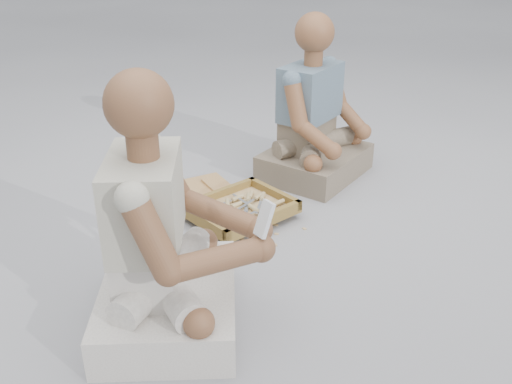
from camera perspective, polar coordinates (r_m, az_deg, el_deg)
name	(u,v)px	position (r m, az deg, el deg)	size (l,w,h in m)	color
ground	(280,265)	(2.44, 2.38, -7.32)	(60.00, 60.00, 0.00)	#99999E
carved_panel	(185,197)	(2.99, -7.09, -0.51)	(0.52, 0.35, 0.03)	#A0723E
tool_tray	(241,209)	(2.76, -1.55, -1.75)	(0.57, 0.51, 0.06)	brown
chisel_0	(251,207)	(2.75, -0.51, -1.46)	(0.07, 0.22, 0.02)	silver
chisel_1	(248,199)	(2.83, -0.82, -0.75)	(0.10, 0.21, 0.02)	silver
chisel_2	(275,204)	(2.77, 1.91, -1.21)	(0.21, 0.09, 0.02)	silver
chisel_3	(234,206)	(2.78, -2.20, -1.40)	(0.21, 0.10, 0.02)	silver
chisel_4	(234,199)	(2.83, -2.18, -0.73)	(0.21, 0.10, 0.02)	silver
chisel_5	(257,198)	(2.84, 0.06, -0.60)	(0.19, 0.14, 0.02)	silver
chisel_6	(262,199)	(2.83, 0.59, -0.65)	(0.13, 0.20, 0.02)	silver
chisel_7	(228,205)	(2.77, -2.86, -1.33)	(0.08, 0.22, 0.02)	silver
chisel_8	(250,197)	(2.86, -0.59, -0.49)	(0.12, 0.20, 0.02)	silver
wood_chip_0	(216,188)	(3.11, -4.06, 0.40)	(0.02, 0.01, 0.00)	tan
wood_chip_1	(259,195)	(3.03, 0.28, -0.27)	(0.02, 0.01, 0.00)	tan
wood_chip_2	(277,234)	(2.66, 2.07, -4.21)	(0.02, 0.01, 0.00)	tan
wood_chip_3	(206,221)	(2.78, -5.00, -2.90)	(0.02, 0.01, 0.00)	tan
wood_chip_4	(242,240)	(2.62, -1.36, -4.78)	(0.02, 0.01, 0.00)	tan
wood_chip_5	(276,225)	(2.74, 2.02, -3.32)	(0.02, 0.01, 0.00)	tan
wood_chip_6	(198,233)	(2.68, -5.81, -4.11)	(0.02, 0.01, 0.00)	tan
wood_chip_7	(304,229)	(2.71, 4.87, -3.67)	(0.02, 0.01, 0.00)	tan
wood_chip_8	(218,221)	(2.77, -3.77, -2.96)	(0.02, 0.01, 0.00)	tan
wood_chip_9	(228,194)	(3.04, -2.82, -0.18)	(0.02, 0.01, 0.00)	tan
wood_chip_10	(185,219)	(2.81, -7.11, -2.66)	(0.02, 0.01, 0.00)	tan
wood_chip_11	(162,213)	(2.88, -9.41, -2.12)	(0.02, 0.01, 0.00)	tan
wood_chip_12	(275,245)	(2.58, 1.92, -5.32)	(0.02, 0.01, 0.00)	tan
craftsman	(163,247)	(1.99, -9.30, -5.42)	(0.70, 0.72, 0.93)	silver
companion	(315,124)	(3.18, 5.89, 6.75)	(0.73, 0.70, 0.90)	#796957
mobile_phone	(264,219)	(1.86, 0.85, -2.70)	(0.07, 0.06, 0.12)	silver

